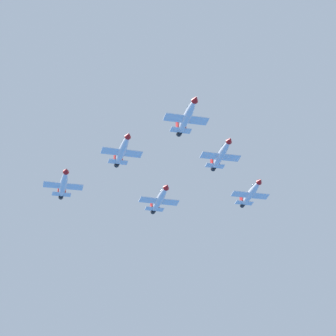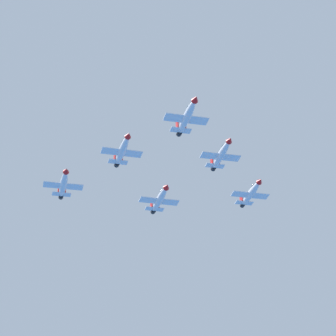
# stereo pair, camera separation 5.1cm
# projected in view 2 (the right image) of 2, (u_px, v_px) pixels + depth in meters

# --- Properties ---
(jet_lead) EXTENTS (9.39, 14.18, 3.15)m
(jet_lead) POSITION_uv_depth(u_px,v_px,m) (187.00, 117.00, 154.69)
(jet_lead) COLOR white
(jet_left_wingman) EXTENTS (9.10, 13.77, 3.05)m
(jet_left_wingman) POSITION_uv_depth(u_px,v_px,m) (221.00, 155.00, 167.66)
(jet_left_wingman) COLOR white
(jet_right_wingman) EXTENTS (9.07, 13.63, 3.04)m
(jet_right_wingman) POSITION_uv_depth(u_px,v_px,m) (122.00, 150.00, 162.63)
(jet_right_wingman) COLOR white
(jet_left_outer) EXTENTS (9.16, 13.85, 3.07)m
(jet_left_outer) POSITION_uv_depth(u_px,v_px,m) (251.00, 193.00, 179.87)
(jet_left_outer) COLOR white
(jet_right_outer) EXTENTS (9.18, 13.91, 3.07)m
(jet_right_outer) POSITION_uv_depth(u_px,v_px,m) (63.00, 184.00, 170.21)
(jet_right_outer) COLOR white
(jet_slot_rear) EXTENTS (9.29, 13.96, 3.12)m
(jet_slot_rear) POSITION_uv_depth(u_px,v_px,m) (160.00, 199.00, 173.82)
(jet_slot_rear) COLOR white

